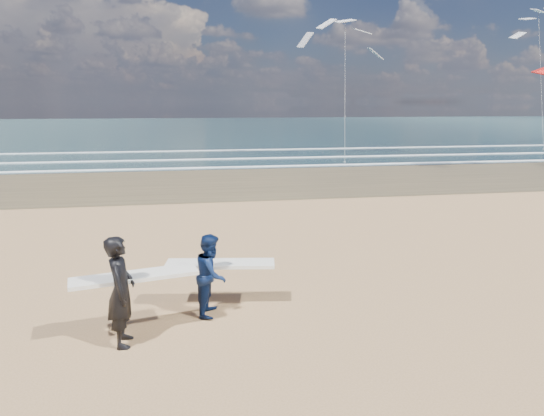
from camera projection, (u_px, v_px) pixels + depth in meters
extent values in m
cube|color=brown|center=(503.00, 172.00, 28.91)|extent=(220.00, 12.00, 0.01)
cube|color=#182F35|center=(300.00, 127.00, 80.91)|extent=(220.00, 100.00, 0.02)
cube|color=white|center=(460.00, 162.00, 33.53)|extent=(220.00, 0.50, 0.05)
cube|color=white|center=(427.00, 155.00, 38.05)|extent=(220.00, 0.50, 0.05)
cube|color=white|center=(393.00, 147.00, 44.31)|extent=(220.00, 0.50, 0.05)
imported|color=black|center=(121.00, 291.00, 8.24)|extent=(0.48, 0.72, 1.94)
cube|color=white|center=(135.00, 276.00, 8.59)|extent=(2.26, 0.97, 0.07)
imported|color=#0C1D45|center=(211.00, 274.00, 9.51)|extent=(0.79, 0.92, 1.63)
cube|color=white|center=(220.00, 264.00, 9.86)|extent=(2.25, 0.84, 0.07)
cube|color=slate|center=(345.00, 162.00, 33.51)|extent=(0.12, 0.12, 0.10)
cube|color=slate|center=(544.00, 149.00, 42.71)|extent=(0.12, 0.12, 0.10)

